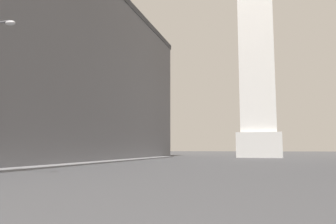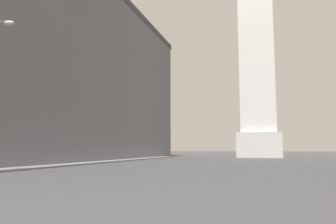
# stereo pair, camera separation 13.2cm
# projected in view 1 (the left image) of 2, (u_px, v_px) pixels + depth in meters

# --- Properties ---
(sidewalk_left) EXTENTS (5.00, 71.40, 0.15)m
(sidewalk_left) POSITION_uv_depth(u_px,v_px,m) (35.00, 166.00, 28.12)
(sidewalk_left) COLOR slate
(sidewalk_left) RESTS_ON ground_plane
(building_left) EXTENTS (21.72, 59.49, 23.47)m
(building_left) POSITION_uv_depth(u_px,v_px,m) (31.00, 71.00, 43.19)
(building_left) COLOR slate
(building_left) RESTS_ON ground_plane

